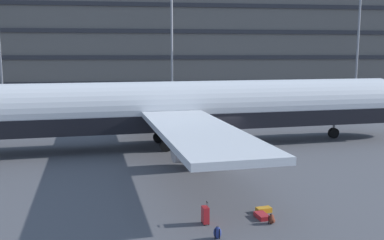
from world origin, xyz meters
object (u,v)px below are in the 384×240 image
at_px(suitcase_teal, 262,216).
at_px(backpack_purple, 217,233).
at_px(airliner, 175,109).
at_px(backpack_small, 272,219).
at_px(suitcase_scuffed, 205,215).
at_px(suitcase_navy, 264,210).

xyz_separation_m(suitcase_teal, backpack_purple, (-2.34, -1.84, 0.14)).
height_order(airliner, backpack_purple, airliner).
bearing_deg(suitcase_teal, backpack_small, -70.33).
bearing_deg(suitcase_scuffed, suitcase_teal, 7.25).
relative_size(suitcase_scuffed, backpack_purple, 1.78).
bearing_deg(airliner, suitcase_teal, -80.58).
xyz_separation_m(suitcase_navy, backpack_small, (-0.05, -1.36, 0.09)).
xyz_separation_m(suitcase_navy, suitcase_teal, (-0.29, -0.69, -0.01)).
height_order(suitcase_teal, backpack_small, backpack_small).
height_order(backpack_small, backpack_purple, backpack_purple).
bearing_deg(backpack_purple, airliner, 90.65).
height_order(suitcase_navy, backpack_small, backpack_small).
bearing_deg(backpack_small, suitcase_navy, 87.95).
bearing_deg(suitcase_scuffed, backpack_purple, -80.78).
relative_size(airliner, backpack_small, 90.34).
bearing_deg(suitcase_navy, backpack_purple, -136.15).
bearing_deg(airliner, backpack_small, -80.13).
bearing_deg(airliner, suitcase_scuffed, -90.18).
bearing_deg(backpack_small, airliner, 99.87).
bearing_deg(suitcase_scuffed, suitcase_navy, 19.43).
bearing_deg(backpack_purple, suitcase_scuffed, 99.22).
xyz_separation_m(airliner, suitcase_scuffed, (-0.05, -15.64, -2.58)).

